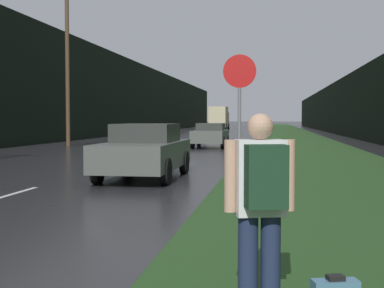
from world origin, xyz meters
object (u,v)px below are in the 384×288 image
at_px(stop_sign, 239,109).
at_px(car_passing_near, 145,151).
at_px(car_passing_far, 210,135).
at_px(hitchhiker_with_backpack, 261,202).
at_px(delivery_truck, 219,118).

distance_m(stop_sign, car_passing_near, 4.25).
xyz_separation_m(car_passing_near, car_passing_far, (0.00, 15.94, -0.04)).
distance_m(stop_sign, car_passing_far, 19.21).
height_order(car_passing_near, car_passing_far, car_passing_near).
xyz_separation_m(hitchhiker_with_backpack, car_passing_far, (-3.38, 25.97, -0.25)).
bearing_deg(stop_sign, car_passing_far, 98.35).
bearing_deg(stop_sign, car_passing_near, 132.62).
distance_m(hitchhiker_with_backpack, delivery_truck, 74.86).
bearing_deg(delivery_truck, car_passing_far, -85.00).
distance_m(car_passing_near, delivery_truck, 64.59).
distance_m(hitchhiker_with_backpack, car_passing_far, 26.19).
xyz_separation_m(car_passing_near, delivery_truck, (-4.24, 64.44, 1.01)).
distance_m(stop_sign, hitchhiker_with_backpack, 7.08).
bearing_deg(stop_sign, delivery_truck, 95.95).
height_order(car_passing_near, delivery_truck, delivery_truck).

